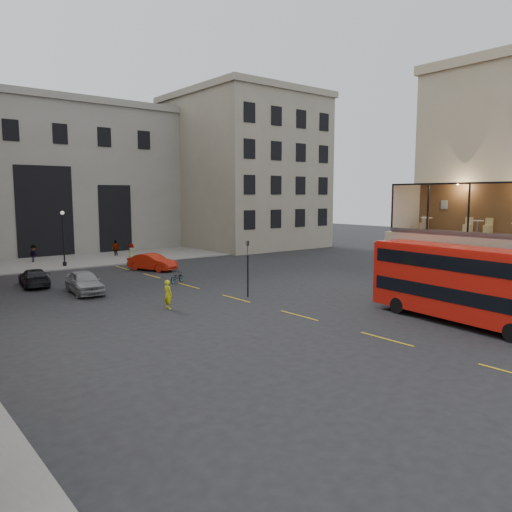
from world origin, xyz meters
TOP-DOWN VIEW (x-y plane):
  - ground at (0.00, 0.00)m, footprint 140.00×140.00m
  - host_building_main at (9.95, 0.00)m, footprint 7.26×11.40m
  - host_frontage at (6.50, 0.00)m, footprint 3.00×11.00m
  - cafe_floor at (6.50, 0.00)m, footprint 3.00×10.00m
  - gateway at (-5.00, 47.99)m, footprint 35.00×10.60m
  - building_right at (20.00, 39.97)m, footprint 16.60×18.60m
  - pavement_far at (-6.00, 38.00)m, footprint 40.00×12.00m
  - traffic_light_near at (-1.00, 12.00)m, footprint 0.16×0.20m
  - street_lamp_b at (-6.00, 34.00)m, footprint 0.36×0.36m
  - bus_near at (3.50, -0.56)m, footprint 3.45×10.46m
  - car_a at (-9.14, 20.06)m, footprint 2.31×4.82m
  - car_b at (-0.50, 26.80)m, footprint 3.33×4.89m
  - car_c at (-11.10, 25.10)m, footprint 2.44×4.77m
  - bicycle at (-1.98, 19.75)m, footprint 1.71×1.18m
  - cyclist at (-6.93, 12.19)m, footprint 0.50×0.69m
  - pedestrian_b at (-7.49, 38.84)m, footprint 1.29×1.33m
  - pedestrian_c at (1.06, 38.56)m, footprint 1.15×0.74m
  - pedestrian_d at (1.61, 35.69)m, footprint 0.68×0.90m
  - cafe_table_mid at (5.90, -0.06)m, footprint 0.64×0.64m
  - cafe_table_far at (5.96, 3.17)m, footprint 0.68×0.68m
  - cafe_chair_b at (7.47, 0.10)m, footprint 0.49×0.49m
  - cafe_chair_c at (7.18, 1.17)m, footprint 0.51×0.51m
  - cafe_chair_d at (7.05, 4.02)m, footprint 0.53×0.53m

SIDE VIEW (x-z plane):
  - ground at x=0.00m, z-range 0.00..0.00m
  - pavement_far at x=-6.00m, z-range 0.00..0.12m
  - bicycle at x=-1.98m, z-range 0.00..0.85m
  - car_c at x=-11.10m, z-range 0.00..1.32m
  - car_b at x=-0.50m, z-range 0.00..1.53m
  - car_a at x=-9.14m, z-range 0.00..1.59m
  - pedestrian_d at x=1.61m, z-range 0.00..1.66m
  - cyclist at x=-6.93m, z-range 0.00..1.76m
  - pedestrian_b at x=-7.49m, z-range 0.00..1.82m
  - pedestrian_c at x=1.06m, z-range 0.00..1.83m
  - host_frontage at x=6.50m, z-range 0.00..4.50m
  - bus_near at x=3.50m, z-range 0.25..4.35m
  - street_lamp_b at x=-6.00m, z-range -0.27..5.06m
  - traffic_light_near at x=-1.00m, z-range 0.52..4.32m
  - cafe_floor at x=6.50m, z-range 4.50..4.60m
  - cafe_chair_b at x=7.47m, z-range 4.43..5.31m
  - cafe_chair_d at x=7.05m, z-range 4.43..5.31m
  - cafe_chair_c at x=7.18m, z-range 4.42..5.33m
  - cafe_table_mid at x=5.90m, z-range 4.73..5.53m
  - cafe_table_far at x=5.96m, z-range 4.74..5.58m
  - host_building_main at x=9.95m, z-range 0.24..15.34m
  - gateway at x=-5.00m, z-range 0.39..18.39m
  - building_right at x=20.00m, z-range 0.39..20.39m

